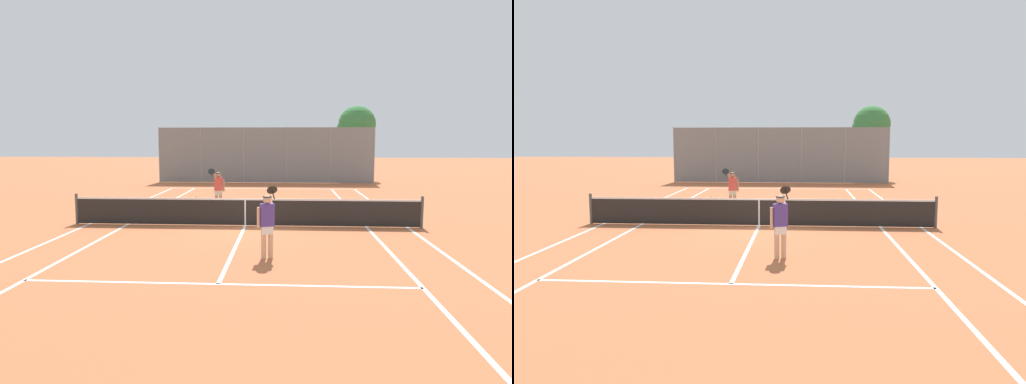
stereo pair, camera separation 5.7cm
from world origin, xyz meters
TOP-DOWN VIEW (x-y plane):
  - ground_plane at (0.00, 0.00)m, footprint 120.00×120.00m
  - court_line_markings at (0.00, 0.00)m, footprint 11.10×23.90m
  - tennis_net at (0.00, 0.00)m, footprint 12.00×0.10m
  - player_near_side at (0.92, -4.28)m, footprint 0.52×0.85m
  - player_far_left at (-1.44, 3.50)m, footprint 0.61×0.77m
  - loose_tennis_ball_0 at (-3.18, 7.60)m, footprint 0.07×0.07m
  - loose_tennis_ball_1 at (1.13, 3.39)m, footprint 0.07×0.07m
  - loose_tennis_ball_2 at (1.82, 5.30)m, footprint 0.07×0.07m
  - back_fence at (-0.00, 15.68)m, footprint 14.73×0.08m
  - tree_behind_left at (6.54, 19.16)m, footprint 2.87×2.75m

SIDE VIEW (x-z plane):
  - ground_plane at x=0.00m, z-range 0.00..0.00m
  - court_line_markings at x=0.00m, z-range 0.00..0.01m
  - loose_tennis_ball_0 at x=-3.18m, z-range 0.00..0.07m
  - loose_tennis_ball_1 at x=1.13m, z-range 0.00..0.07m
  - loose_tennis_ball_2 at x=1.82m, z-range 0.00..0.07m
  - tennis_net at x=0.00m, z-range -0.03..1.04m
  - player_near_side at x=0.92m, z-range 0.04..1.81m
  - player_far_left at x=-1.44m, z-range 0.04..1.81m
  - back_fence at x=0.00m, z-range 0.00..3.79m
  - tree_behind_left at x=6.54m, z-range 1.24..6.68m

